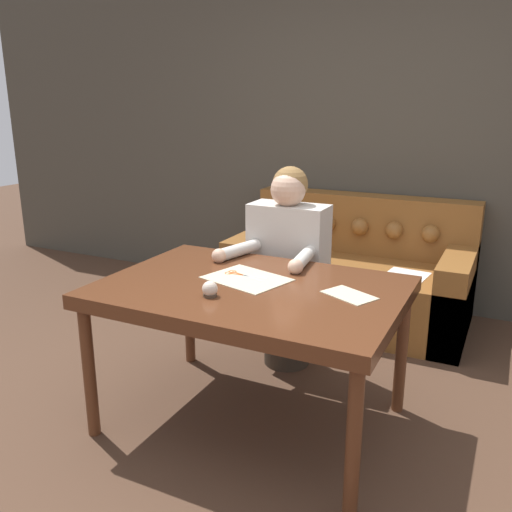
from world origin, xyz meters
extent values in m
plane|color=#4C3323|center=(0.00, 0.00, 0.00)|extent=(16.00, 16.00, 0.00)
cube|color=#474238|center=(0.00, 2.14, 1.30)|extent=(8.00, 0.06, 2.60)
cube|color=#562D19|center=(-0.12, 0.09, 0.70)|extent=(1.42, 0.99, 0.07)
cylinder|color=#562D19|center=(-0.77, -0.35, 0.33)|extent=(0.06, 0.06, 0.67)
cylinder|color=#562D19|center=(0.53, -0.35, 0.33)|extent=(0.06, 0.06, 0.67)
cylinder|color=#562D19|center=(-0.77, 0.53, 0.33)|extent=(0.06, 0.06, 0.67)
cylinder|color=#562D19|center=(0.53, 0.53, 0.33)|extent=(0.06, 0.06, 0.67)
cube|color=brown|center=(-0.08, 1.63, 0.22)|extent=(1.69, 0.91, 0.44)
cube|color=brown|center=(-0.08, 1.98, 0.66)|extent=(1.69, 0.22, 0.45)
cube|color=brown|center=(-0.83, 1.63, 0.30)|extent=(0.20, 0.91, 0.60)
cube|color=brown|center=(0.67, 1.63, 0.30)|extent=(0.20, 0.91, 0.60)
sphere|color=brown|center=(-0.60, 1.85, 0.66)|extent=(0.13, 0.13, 0.13)
sphere|color=brown|center=(-0.34, 1.85, 0.66)|extent=(0.13, 0.13, 0.13)
sphere|color=brown|center=(-0.08, 1.85, 0.66)|extent=(0.13, 0.13, 0.13)
sphere|color=brown|center=(0.18, 1.85, 0.66)|extent=(0.13, 0.13, 0.13)
sphere|color=brown|center=(0.44, 1.85, 0.66)|extent=(0.13, 0.13, 0.13)
cube|color=white|center=(0.35, 1.52, 0.44)|extent=(0.30, 0.28, 0.00)
cylinder|color=#33281E|center=(-0.21, 0.77, 0.23)|extent=(0.28, 0.28, 0.46)
cube|color=beige|center=(-0.21, 0.77, 0.73)|extent=(0.46, 0.22, 0.55)
sphere|color=#DBAD8E|center=(-0.21, 0.75, 1.10)|extent=(0.20, 0.20, 0.20)
sphere|color=olive|center=(-0.21, 0.78, 1.12)|extent=(0.21, 0.21, 0.21)
cylinder|color=beige|center=(-0.41, 0.51, 0.77)|extent=(0.15, 0.32, 0.07)
sphere|color=#DBAD8E|center=(-0.45, 0.36, 0.77)|extent=(0.08, 0.08, 0.08)
cylinder|color=beige|center=(-0.02, 0.51, 0.77)|extent=(0.11, 0.32, 0.07)
sphere|color=#DBAD8E|center=(0.00, 0.35, 0.77)|extent=(0.08, 0.08, 0.08)
cube|color=beige|center=(-0.18, 0.16, 0.74)|extent=(0.45, 0.39, 0.00)
cube|color=beige|center=(0.34, 0.16, 0.74)|extent=(0.27, 0.23, 0.00)
cube|color=silver|center=(-0.15, 0.20, 0.74)|extent=(0.13, 0.01, 0.00)
cube|color=#D1511E|center=(-0.26, 0.20, 0.74)|extent=(0.08, 0.01, 0.00)
torus|color=#D1511E|center=(-0.30, 0.20, 0.74)|extent=(0.04, 0.04, 0.01)
cube|color=silver|center=(-0.16, 0.18, 0.74)|extent=(0.13, 0.05, 0.00)
cube|color=#D1511E|center=(-0.26, 0.21, 0.74)|extent=(0.08, 0.04, 0.00)
torus|color=#D1511E|center=(-0.30, 0.23, 0.74)|extent=(0.04, 0.04, 0.01)
cylinder|color=silver|center=(-0.22, 0.20, 0.74)|extent=(0.01, 0.01, 0.01)
cylinder|color=#4C3828|center=(-0.22, -0.13, 0.74)|extent=(0.06, 0.06, 0.01)
sphere|color=beige|center=(-0.22, -0.13, 0.77)|extent=(0.07, 0.07, 0.07)
camera|label=1|loc=(0.97, -2.09, 1.58)|focal=38.00mm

